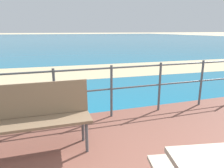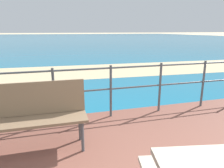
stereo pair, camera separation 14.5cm
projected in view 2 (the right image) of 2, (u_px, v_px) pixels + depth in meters
name	position (u px, v px, depth m)	size (l,w,h in m)	color
sea_water	(57.00, 39.00, 38.87)	(90.00, 90.00, 0.01)	#196B8E
beach_strip	(79.00, 72.00, 8.21)	(54.00, 2.92, 0.01)	tan
park_bench	(16.00, 113.00, 2.61)	(1.77, 0.43, 0.90)	#7A6047
railing_fence	(111.00, 85.00, 3.69)	(5.94, 0.04, 0.95)	#4C5156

